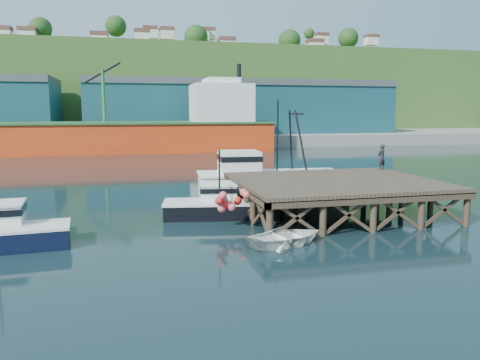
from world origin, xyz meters
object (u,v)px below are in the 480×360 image
object	(u,v)px
trawler	(268,177)
dockworker	(382,157)
dinghy	(286,237)
boat_black	(219,204)

from	to	relation	value
trawler	dockworker	distance (m)	8.34
trawler	dinghy	xyz separation A→B (m)	(-2.84, -12.30, -1.08)
boat_black	dockworker	bearing A→B (deg)	22.10
trawler	dockworker	size ratio (longest dim) A/B	5.97
dockworker	boat_black	bearing A→B (deg)	-8.43
boat_black	trawler	size ratio (longest dim) A/B	0.64
boat_black	dinghy	world-z (taller)	boat_black
boat_black	dockworker	xyz separation A→B (m)	(12.51, 2.81, 2.29)
boat_black	dinghy	distance (m)	7.13
trawler	dinghy	size ratio (longest dim) A/B	2.84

